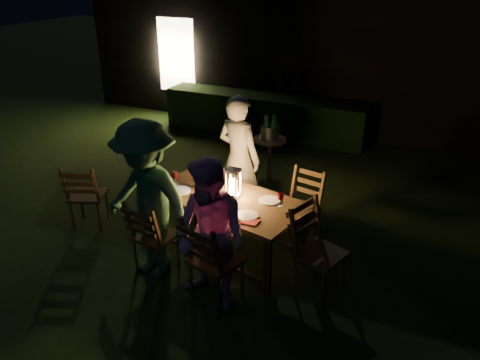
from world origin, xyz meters
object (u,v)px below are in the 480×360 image
at_px(person_opp_right, 211,236).
at_px(ice_bucket, 270,132).
at_px(chair_spare, 89,206).
at_px(bottle_bucket_b, 274,129).
at_px(dining_table, 227,203).
at_px(bottle_table, 211,181).
at_px(chair_end, 318,266).
at_px(person_house_side, 239,159).
at_px(chair_far_right, 299,220).
at_px(chair_near_left, 155,248).
at_px(chair_far_left, 237,199).
at_px(lantern, 233,185).
at_px(bottle_bucket_a, 266,129).
at_px(side_table, 270,144).
at_px(person_opp_left, 147,201).
at_px(chair_near_right, 215,274).

relative_size(person_opp_right, ice_bucket, 5.42).
height_order(chair_spare, bottle_bucket_b, bottle_bucket_b).
height_order(dining_table, bottle_table, bottle_table).
bearing_deg(person_opp_right, chair_end, 46.58).
bearing_deg(person_house_side, chair_far_right, 177.14).
bearing_deg(bottle_bucket_b, chair_far_right, -58.80).
distance_m(chair_spare, person_opp_right, 2.40).
xyz_separation_m(chair_near_left, chair_far_left, (0.33, 1.50, -0.01)).
height_order(chair_spare, bottle_table, bottle_table).
xyz_separation_m(dining_table, lantern, (0.06, 0.04, 0.23)).
relative_size(dining_table, person_opp_right, 1.23).
bearing_deg(ice_bucket, bottle_bucket_a, -141.34).
distance_m(chair_end, bottle_bucket_a, 2.94).
bearing_deg(ice_bucket, chair_spare, -124.77).
bearing_deg(chair_far_left, bottle_bucket_a, -73.57).
distance_m(chair_spare, side_table, 2.93).
distance_m(person_house_side, bottle_table, 0.84).
distance_m(chair_near_left, chair_far_right, 1.83).
xyz_separation_m(chair_far_right, person_opp_right, (-0.44, -1.53, 0.52)).
bearing_deg(bottle_table, person_opp_left, -116.28).
bearing_deg(person_opp_right, person_house_side, 118.76).
height_order(chair_near_left, lantern, lantern).
xyz_separation_m(person_opp_left, lantern, (0.68, 0.74, 0.00)).
xyz_separation_m(person_house_side, lantern, (0.32, -0.86, 0.05)).
bearing_deg(dining_table, bottle_table, 180.00).
xyz_separation_m(chair_spare, ice_bucket, (1.66, 2.39, 0.52)).
bearing_deg(lantern, bottle_bucket_a, 101.43).
bearing_deg(chair_far_right, person_house_side, -5.05).
relative_size(chair_far_left, bottle_bucket_b, 2.93).
bearing_deg(person_opp_right, side_table, 113.18).
distance_m(person_house_side, ice_bucket, 1.30).
bearing_deg(chair_spare, bottle_table, -13.83).
height_order(chair_near_right, chair_spare, chair_near_right).
xyz_separation_m(chair_spare, person_opp_right, (2.24, -0.71, 0.52)).
bearing_deg(person_house_side, lantern, 123.00).
relative_size(chair_end, bottle_bucket_b, 3.29).
height_order(dining_table, chair_near_left, chair_near_left).
xyz_separation_m(chair_far_left, bottle_table, (0.03, -0.79, 0.62)).
relative_size(person_house_side, ice_bucket, 5.80).
relative_size(chair_far_left, side_table, 1.32).
distance_m(chair_far_left, chair_far_right, 1.00).
xyz_separation_m(chair_end, person_opp_right, (-0.94, -0.63, 0.49)).
bearing_deg(bottle_bucket_b, chair_near_right, -80.10).
distance_m(lantern, bottle_bucket_b, 2.23).
height_order(chair_near_right, side_table, chair_near_right).
bearing_deg(chair_end, chair_far_left, -108.31).
bearing_deg(chair_near_right, person_house_side, 122.97).
xyz_separation_m(chair_far_left, chair_spare, (-1.71, -1.04, 0.01)).
distance_m(person_opp_right, person_opp_left, 0.91).
bearing_deg(ice_bucket, lantern, -80.05).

